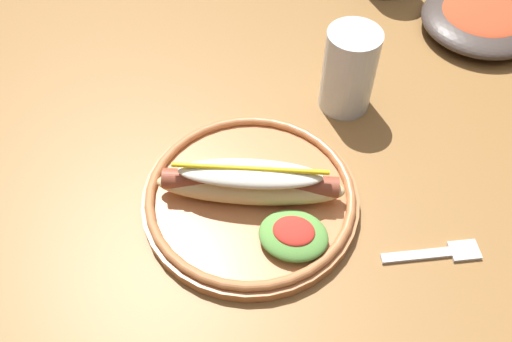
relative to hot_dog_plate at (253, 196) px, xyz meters
name	(u,v)px	position (x,y,z in m)	size (l,w,h in m)	color
ground_plane	(266,315)	(-0.01, 0.17, -0.76)	(8.00, 8.00, 0.00)	#3D2D23
dining_table	(272,155)	(-0.01, 0.17, -0.12)	(1.10, 1.08, 0.74)	olive
hot_dog_plate	(253,196)	(0.00, 0.00, 0.00)	(0.28, 0.28, 0.08)	#B77042
fork	(439,253)	(0.23, -0.02, -0.02)	(0.12, 0.06, 0.00)	silver
water_cup	(349,70)	(0.09, 0.21, 0.04)	(0.08, 0.08, 0.13)	silver
side_bowl	(481,19)	(0.29, 0.44, 0.00)	(0.20, 0.20, 0.05)	#423833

